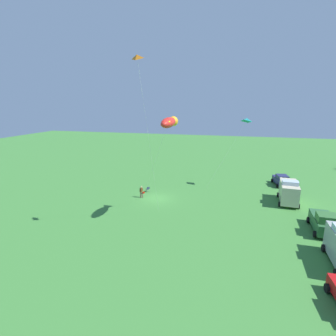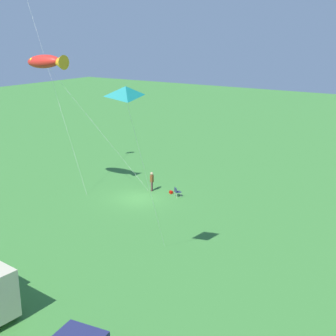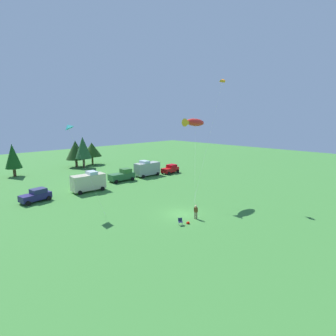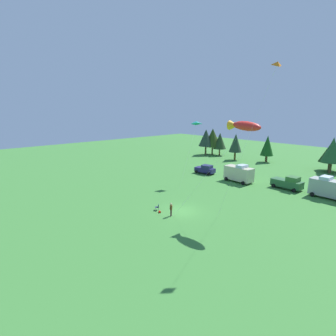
{
  "view_description": "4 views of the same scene",
  "coord_description": "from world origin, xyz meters",
  "px_view_note": "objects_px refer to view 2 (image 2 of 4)",
  "views": [
    {
      "loc": [
        34.44,
        10.72,
        13.52
      ],
      "look_at": [
        -3.5,
        0.77,
        3.8
      ],
      "focal_mm": 28.0,
      "sensor_mm": 36.0,
      "label": 1
    },
    {
      "loc": [
        -23.1,
        30.11,
        13.87
      ],
      "look_at": [
        -2.49,
        -0.91,
        2.92
      ],
      "focal_mm": 50.0,
      "sensor_mm": 36.0,
      "label": 2
    },
    {
      "loc": [
        -23.45,
        -21.52,
        12.14
      ],
      "look_at": [
        -1.91,
        0.4,
        6.24
      ],
      "focal_mm": 28.0,
      "sensor_mm": 36.0,
      "label": 3
    },
    {
      "loc": [
        23.05,
        -23.77,
        13.43
      ],
      "look_at": [
        -1.49,
        -1.31,
        5.89
      ],
      "focal_mm": 28.0,
      "sensor_mm": 36.0,
      "label": 4
    }
  ],
  "objects_px": {
    "folding_chair": "(177,191)",
    "kite_delta_teal": "(126,92)",
    "kite_large_fish": "(47,62)",
    "person_kite_flyer": "(152,180)",
    "backpack_on_grass": "(171,192)"
  },
  "relations": [
    {
      "from": "person_kite_flyer",
      "to": "kite_large_fish",
      "type": "xyz_separation_m",
      "value": [
        6.1,
        5.78,
        10.47
      ]
    },
    {
      "from": "backpack_on_grass",
      "to": "kite_delta_teal",
      "type": "distance_m",
      "value": 19.66
    },
    {
      "from": "backpack_on_grass",
      "to": "kite_delta_teal",
      "type": "xyz_separation_m",
      "value": [
        -7.02,
        14.79,
        10.89
      ]
    },
    {
      "from": "kite_large_fish",
      "to": "kite_delta_teal",
      "type": "relative_size",
      "value": 1.06
    },
    {
      "from": "person_kite_flyer",
      "to": "folding_chair",
      "type": "bearing_deg",
      "value": -27.54
    },
    {
      "from": "folding_chair",
      "to": "kite_large_fish",
      "type": "xyz_separation_m",
      "value": [
        8.81,
        5.72,
        11.0
      ]
    },
    {
      "from": "folding_chair",
      "to": "kite_delta_teal",
      "type": "height_order",
      "value": "kite_delta_teal"
    },
    {
      "from": "person_kite_flyer",
      "to": "kite_delta_teal",
      "type": "relative_size",
      "value": 0.15
    },
    {
      "from": "folding_chair",
      "to": "kite_delta_teal",
      "type": "distance_m",
      "value": 18.84
    },
    {
      "from": "kite_large_fish",
      "to": "kite_delta_teal",
      "type": "height_order",
      "value": "kite_large_fish"
    },
    {
      "from": "folding_chair",
      "to": "kite_large_fish",
      "type": "distance_m",
      "value": 15.21
    },
    {
      "from": "folding_chair",
      "to": "kite_delta_teal",
      "type": "xyz_separation_m",
      "value": [
        -6.13,
        14.38,
        10.51
      ]
    },
    {
      "from": "person_kite_flyer",
      "to": "kite_large_fish",
      "type": "relative_size",
      "value": 0.14
    },
    {
      "from": "person_kite_flyer",
      "to": "backpack_on_grass",
      "type": "bearing_deg",
      "value": -15.48
    },
    {
      "from": "kite_large_fish",
      "to": "kite_delta_teal",
      "type": "distance_m",
      "value": 17.28
    }
  ]
}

